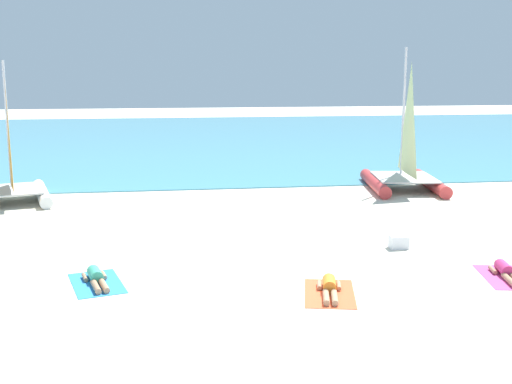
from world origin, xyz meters
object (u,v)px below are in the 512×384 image
at_px(sailboat_red, 404,169).
at_px(sunbather_middle, 330,287).
at_px(cooler_box, 399,242).
at_px(towel_left, 97,283).
at_px(towel_right, 506,277).
at_px(sunbather_left, 96,277).
at_px(sunbather_right, 506,271).
at_px(towel_middle, 329,293).
at_px(sailboat_white, 12,182).

distance_m(sailboat_red, sunbather_middle, 13.25).
bearing_deg(cooler_box, sailboat_red, 68.13).
bearing_deg(towel_left, towel_right, -5.64).
height_order(towel_left, sunbather_left, sunbather_left).
height_order(sailboat_red, towel_right, sailboat_red).
height_order(sailboat_red, sunbather_left, sailboat_red).
height_order(towel_left, sunbather_right, sunbather_right).
bearing_deg(towel_middle, sunbather_middle, 77.29).
height_order(towel_middle, towel_right, same).
height_order(sailboat_red, cooler_box, sailboat_red).
relative_size(sailboat_white, towel_left, 2.76).
distance_m(towel_right, cooler_box, 3.27).
relative_size(towel_middle, cooler_box, 3.80).
bearing_deg(towel_right, towel_left, 174.36).
bearing_deg(sunbather_left, sunbather_middle, -30.00).
bearing_deg(sunbather_left, cooler_box, -2.02).
distance_m(sailboat_red, towel_right, 11.42).
bearing_deg(sailboat_white, cooler_box, -48.16).
bearing_deg(sailboat_red, towel_middle, -109.79).
height_order(sunbather_middle, sunbather_right, same).
bearing_deg(sailboat_white, sunbather_left, -82.19).
distance_m(towel_middle, towel_right, 4.53).
bearing_deg(sunbather_middle, cooler_box, 61.53).
xyz_separation_m(sailboat_white, cooler_box, (12.09, -8.16, -0.60)).
distance_m(sunbather_left, cooler_box, 8.27).
height_order(towel_middle, sunbather_middle, sunbather_middle).
relative_size(sailboat_white, sunbather_right, 3.36).
xyz_separation_m(sunbather_left, towel_middle, (5.22, -1.51, -0.13)).
distance_m(towel_middle, cooler_box, 4.37).
relative_size(sailboat_white, sunbather_left, 3.38).
height_order(sailboat_white, towel_middle, sailboat_white).
xyz_separation_m(sailboat_white, sailboat_red, (15.47, 0.28, 0.08)).
height_order(towel_middle, cooler_box, cooler_box).
relative_size(towel_right, sunbather_right, 1.22).
relative_size(sailboat_white, towel_right, 2.76).
bearing_deg(sunbather_left, sailboat_white, 97.41).
bearing_deg(sunbather_middle, sunbather_right, 18.92).
bearing_deg(sunbather_left, sunbather_right, -20.16).
relative_size(sailboat_white, towel_middle, 2.76).
xyz_separation_m(sailboat_red, towel_middle, (-6.24, -11.74, -0.86)).
xyz_separation_m(sailboat_white, towel_middle, (9.24, -11.46, -0.78)).
bearing_deg(towel_middle, towel_left, 164.46).
bearing_deg(cooler_box, towel_right, -59.58).
bearing_deg(sunbather_middle, sunbather_left, 177.26).
relative_size(sailboat_white, sailboat_red, 0.90).
bearing_deg(sunbather_right, sunbather_left, -174.59).
bearing_deg(sunbather_right, cooler_box, 132.22).
bearing_deg(cooler_box, sunbather_left, -167.47).
distance_m(sailboat_white, sunbather_right, 17.57).
bearing_deg(cooler_box, towel_middle, -130.76).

